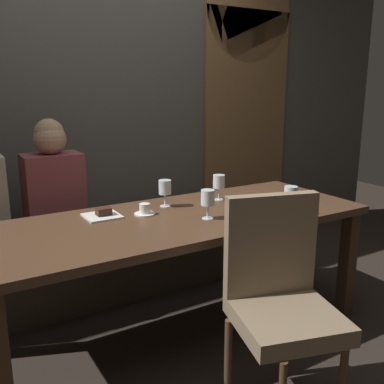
{
  "coord_description": "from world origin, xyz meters",
  "views": [
    {
      "loc": [
        -1.17,
        -2.07,
        1.46
      ],
      "look_at": [
        0.14,
        0.1,
        0.84
      ],
      "focal_mm": 41.13,
      "sensor_mm": 36.0,
      "label": 1
    }
  ],
  "objects_px": {
    "banquette_bench": "(132,259)",
    "dessert_plate": "(103,214)",
    "diner_bearded": "(53,186)",
    "wine_glass_end_left": "(208,198)",
    "wine_glass_center_front": "(291,195)",
    "dining_table": "(179,231)",
    "wine_glass_far_left": "(165,188)",
    "wine_glass_end_right": "(219,183)",
    "espresso_cup": "(145,210)",
    "chair_near_side": "(280,291)"
  },
  "relations": [
    {
      "from": "banquette_bench",
      "to": "dessert_plate",
      "type": "xyz_separation_m",
      "value": [
        -0.38,
        -0.49,
        0.53
      ]
    },
    {
      "from": "diner_bearded",
      "to": "wine_glass_end_left",
      "type": "height_order",
      "value": "diner_bearded"
    },
    {
      "from": "wine_glass_center_front",
      "to": "banquette_bench",
      "type": "bearing_deg",
      "value": 119.09
    },
    {
      "from": "dining_table",
      "to": "wine_glass_far_left",
      "type": "relative_size",
      "value": 13.41
    },
    {
      "from": "diner_bearded",
      "to": "wine_glass_end_left",
      "type": "xyz_separation_m",
      "value": [
        0.62,
        -0.86,
        0.02
      ]
    },
    {
      "from": "wine_glass_far_left",
      "to": "wine_glass_end_right",
      "type": "bearing_deg",
      "value": -6.0
    },
    {
      "from": "wine_glass_center_front",
      "to": "wine_glass_end_left",
      "type": "distance_m",
      "value": 0.48
    },
    {
      "from": "diner_bearded",
      "to": "wine_glass_center_front",
      "type": "xyz_separation_m",
      "value": [
        1.07,
        -1.03,
        0.02
      ]
    },
    {
      "from": "wine_glass_center_front",
      "to": "espresso_cup",
      "type": "height_order",
      "value": "wine_glass_center_front"
    },
    {
      "from": "chair_near_side",
      "to": "dessert_plate",
      "type": "bearing_deg",
      "value": 117.51
    },
    {
      "from": "wine_glass_far_left",
      "to": "wine_glass_end_left",
      "type": "distance_m",
      "value": 0.35
    },
    {
      "from": "banquette_bench",
      "to": "wine_glass_end_right",
      "type": "xyz_separation_m",
      "value": [
        0.39,
        -0.52,
        0.62
      ]
    },
    {
      "from": "dessert_plate",
      "to": "wine_glass_end_left",
      "type": "bearing_deg",
      "value": -34.79
    },
    {
      "from": "dining_table",
      "to": "wine_glass_end_left",
      "type": "bearing_deg",
      "value": -50.22
    },
    {
      "from": "wine_glass_end_right",
      "to": "chair_near_side",
      "type": "bearing_deg",
      "value": -107.44
    },
    {
      "from": "espresso_cup",
      "to": "dessert_plate",
      "type": "bearing_deg",
      "value": 159.63
    },
    {
      "from": "wine_glass_end_right",
      "to": "wine_glass_center_front",
      "type": "bearing_deg",
      "value": -70.93
    },
    {
      "from": "chair_near_side",
      "to": "diner_bearded",
      "type": "height_order",
      "value": "diner_bearded"
    },
    {
      "from": "chair_near_side",
      "to": "wine_glass_end_left",
      "type": "xyz_separation_m",
      "value": [
        -0.0,
        0.6,
        0.3
      ]
    },
    {
      "from": "diner_bearded",
      "to": "wine_glass_end_right",
      "type": "distance_m",
      "value": 1.06
    },
    {
      "from": "dining_table",
      "to": "wine_glass_far_left",
      "type": "distance_m",
      "value": 0.3
    },
    {
      "from": "dining_table",
      "to": "espresso_cup",
      "type": "xyz_separation_m",
      "value": [
        -0.16,
        0.13,
        0.11
      ]
    },
    {
      "from": "banquette_bench",
      "to": "wine_glass_far_left",
      "type": "bearing_deg",
      "value": -87.23
    },
    {
      "from": "diner_bearded",
      "to": "wine_glass_center_front",
      "type": "relative_size",
      "value": 4.93
    },
    {
      "from": "wine_glass_end_right",
      "to": "espresso_cup",
      "type": "xyz_separation_m",
      "value": [
        -0.55,
        -0.05,
        -0.09
      ]
    },
    {
      "from": "dining_table",
      "to": "chair_near_side",
      "type": "height_order",
      "value": "chair_near_side"
    },
    {
      "from": "espresso_cup",
      "to": "dessert_plate",
      "type": "height_order",
      "value": "espresso_cup"
    },
    {
      "from": "wine_glass_end_left",
      "to": "chair_near_side",
      "type": "bearing_deg",
      "value": -89.89
    },
    {
      "from": "banquette_bench",
      "to": "wine_glass_end_left",
      "type": "relative_size",
      "value": 15.24
    },
    {
      "from": "chair_near_side",
      "to": "wine_glass_end_left",
      "type": "height_order",
      "value": "chair_near_side"
    },
    {
      "from": "banquette_bench",
      "to": "chair_near_side",
      "type": "bearing_deg",
      "value": -85.65
    },
    {
      "from": "chair_near_side",
      "to": "espresso_cup",
      "type": "bearing_deg",
      "value": 107.27
    },
    {
      "from": "banquette_bench",
      "to": "wine_glass_end_left",
      "type": "bearing_deg",
      "value": -82.63
    },
    {
      "from": "dining_table",
      "to": "wine_glass_center_front",
      "type": "height_order",
      "value": "wine_glass_center_front"
    },
    {
      "from": "wine_glass_far_left",
      "to": "wine_glass_end_right",
      "type": "distance_m",
      "value": 0.37
    },
    {
      "from": "dining_table",
      "to": "wine_glass_end_right",
      "type": "xyz_separation_m",
      "value": [
        0.39,
        0.18,
        0.2
      ]
    },
    {
      "from": "wine_glass_end_right",
      "to": "dessert_plate",
      "type": "bearing_deg",
      "value": 177.74
    },
    {
      "from": "chair_near_side",
      "to": "dessert_plate",
      "type": "relative_size",
      "value": 5.16
    },
    {
      "from": "chair_near_side",
      "to": "wine_glass_end_left",
      "type": "distance_m",
      "value": 0.67
    },
    {
      "from": "espresso_cup",
      "to": "banquette_bench",
      "type": "bearing_deg",
      "value": 74.83
    },
    {
      "from": "banquette_bench",
      "to": "espresso_cup",
      "type": "bearing_deg",
      "value": -105.17
    },
    {
      "from": "banquette_bench",
      "to": "diner_bearded",
      "type": "bearing_deg",
      "value": 177.04
    },
    {
      "from": "dining_table",
      "to": "chair_near_side",
      "type": "distance_m",
      "value": 0.74
    },
    {
      "from": "wine_glass_center_front",
      "to": "wine_glass_end_right",
      "type": "height_order",
      "value": "same"
    },
    {
      "from": "diner_bearded",
      "to": "wine_glass_center_front",
      "type": "height_order",
      "value": "diner_bearded"
    },
    {
      "from": "dessert_plate",
      "to": "wine_glass_far_left",
      "type": "bearing_deg",
      "value": 1.2
    },
    {
      "from": "wine_glass_far_left",
      "to": "wine_glass_end_right",
      "type": "relative_size",
      "value": 1.0
    },
    {
      "from": "dining_table",
      "to": "wine_glass_end_right",
      "type": "distance_m",
      "value": 0.47
    },
    {
      "from": "diner_bearded",
      "to": "banquette_bench",
      "type": "bearing_deg",
      "value": -2.96
    },
    {
      "from": "wine_glass_end_left",
      "to": "espresso_cup",
      "type": "bearing_deg",
      "value": 135.98
    }
  ]
}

